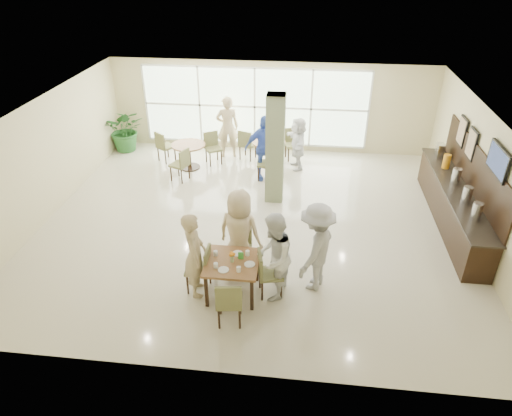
# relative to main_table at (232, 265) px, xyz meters

# --- Properties ---
(ground) EXTENTS (10.00, 10.00, 0.00)m
(ground) POSITION_rel_main_table_xyz_m (0.08, 2.61, -0.66)
(ground) COLOR beige
(ground) RESTS_ON ground
(room_shell) EXTENTS (10.00, 10.00, 10.00)m
(room_shell) POSITION_rel_main_table_xyz_m (0.08, 2.61, 1.04)
(room_shell) COLOR white
(room_shell) RESTS_ON ground
(window_bank) EXTENTS (7.00, 0.04, 7.00)m
(window_bank) POSITION_rel_main_table_xyz_m (-0.42, 7.07, 0.74)
(window_bank) COLOR silver
(window_bank) RESTS_ON ground
(column) EXTENTS (0.45, 0.45, 2.80)m
(column) POSITION_rel_main_table_xyz_m (0.48, 3.81, 0.74)
(column) COLOR #667552
(column) RESTS_ON ground
(main_table) EXTENTS (1.00, 1.00, 0.75)m
(main_table) POSITION_rel_main_table_xyz_m (0.00, 0.00, 0.00)
(main_table) COLOR brown
(main_table) RESTS_ON ground
(round_table_left) EXTENTS (0.99, 0.99, 0.75)m
(round_table_left) POSITION_rel_main_table_xyz_m (-2.17, 5.41, -0.11)
(round_table_left) COLOR brown
(round_table_left) RESTS_ON ground
(round_table_right) EXTENTS (0.99, 0.99, 0.75)m
(round_table_right) POSITION_rel_main_table_xyz_m (0.15, 5.89, -0.11)
(round_table_right) COLOR brown
(round_table_right) RESTS_ON ground
(chairs_main_table) EXTENTS (1.89, 2.02, 0.95)m
(chairs_main_table) POSITION_rel_main_table_xyz_m (0.04, 0.03, -0.19)
(chairs_main_table) COLOR brown
(chairs_main_table) RESTS_ON ground
(chairs_table_left) EXTENTS (2.10, 1.83, 0.95)m
(chairs_table_left) POSITION_rel_main_table_xyz_m (-2.25, 5.40, -0.19)
(chairs_table_left) COLOR brown
(chairs_table_left) RESTS_ON ground
(chairs_table_right) EXTENTS (1.96, 1.96, 0.95)m
(chairs_table_right) POSITION_rel_main_table_xyz_m (0.15, 5.87, -0.19)
(chairs_table_right) COLOR brown
(chairs_table_right) RESTS_ON ground
(tabletop_clutter) EXTENTS (0.81, 0.72, 0.21)m
(tabletop_clutter) POSITION_rel_main_table_xyz_m (0.02, -0.01, 0.15)
(tabletop_clutter) COLOR white
(tabletop_clutter) RESTS_ON main_table
(buffet_counter) EXTENTS (0.64, 4.70, 1.95)m
(buffet_counter) POSITION_rel_main_table_xyz_m (4.78, 3.11, -0.11)
(buffet_counter) COLOR black
(buffet_counter) RESTS_ON ground
(wall_tv) EXTENTS (0.06, 1.00, 0.58)m
(wall_tv) POSITION_rel_main_table_xyz_m (5.02, 2.01, 1.49)
(wall_tv) COLOR black
(wall_tv) RESTS_ON ground
(framed_art_a) EXTENTS (0.05, 0.55, 0.70)m
(framed_art_a) POSITION_rel_main_table_xyz_m (5.03, 3.61, 1.19)
(framed_art_a) COLOR black
(framed_art_a) RESTS_ON ground
(framed_art_b) EXTENTS (0.05, 0.55, 0.70)m
(framed_art_b) POSITION_rel_main_table_xyz_m (5.03, 4.41, 1.19)
(framed_art_b) COLOR black
(framed_art_b) RESTS_ON ground
(potted_plant) EXTENTS (1.44, 1.44, 1.40)m
(potted_plant) POSITION_rel_main_table_xyz_m (-4.48, 6.49, 0.04)
(potted_plant) COLOR #255E27
(potted_plant) RESTS_ON ground
(teen_left) EXTENTS (0.56, 0.72, 1.74)m
(teen_left) POSITION_rel_main_table_xyz_m (-0.70, -0.03, 0.21)
(teen_left) COLOR tan
(teen_left) RESTS_ON ground
(teen_far) EXTENTS (1.01, 0.73, 1.86)m
(teen_far) POSITION_rel_main_table_xyz_m (0.04, 0.69, 0.27)
(teen_far) COLOR tan
(teen_far) RESTS_ON ground
(teen_right) EXTENTS (0.76, 0.93, 1.77)m
(teen_right) POSITION_rel_main_table_xyz_m (0.76, 0.05, 0.22)
(teen_right) COLOR white
(teen_right) RESTS_ON ground
(teen_standing) EXTENTS (1.08, 1.35, 1.83)m
(teen_standing) POSITION_rel_main_table_xyz_m (1.54, 0.40, 0.25)
(teen_standing) COLOR #A8A8AA
(teen_standing) RESTS_ON ground
(adult_a) EXTENTS (1.23, 0.93, 1.86)m
(adult_a) POSITION_rel_main_table_xyz_m (0.09, 4.97, 0.27)
(adult_a) COLOR #4364CA
(adult_a) RESTS_ON ground
(adult_b) EXTENTS (0.91, 1.54, 1.55)m
(adult_b) POSITION_rel_main_table_xyz_m (1.01, 5.78, 0.11)
(adult_b) COLOR white
(adult_b) RESTS_ON ground
(adult_standing) EXTENTS (0.79, 0.62, 1.92)m
(adult_standing) POSITION_rel_main_table_xyz_m (-1.17, 6.39, 0.30)
(adult_standing) COLOR tan
(adult_standing) RESTS_ON ground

